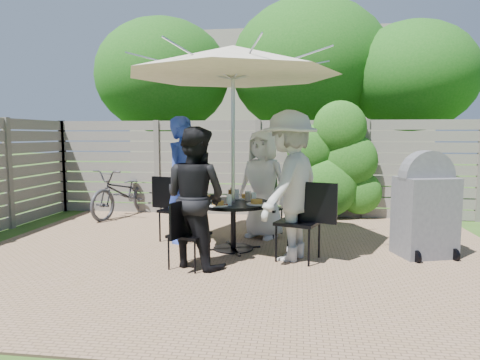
# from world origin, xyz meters

# --- Properties ---
(backyard_envelope) EXTENTS (60.00, 60.00, 5.00)m
(backyard_envelope) POSITION_xyz_m (0.09, 10.29, 2.61)
(backyard_envelope) COLOR #2E5019
(backyard_envelope) RESTS_ON ground
(patio_table) EXTENTS (1.33, 1.33, 0.66)m
(patio_table) POSITION_xyz_m (-0.09, 0.47, 0.46)
(patio_table) COLOR black
(patio_table) RESTS_ON ground
(umbrella) EXTENTS (3.69, 3.69, 2.71)m
(umbrella) POSITION_xyz_m (-0.09, 0.47, 2.52)
(umbrella) COLOR silver
(umbrella) RESTS_ON ground
(chair_back) EXTENTS (0.53, 0.67, 0.88)m
(chair_back) POSITION_xyz_m (0.30, 1.35, 0.26)
(chair_back) COLOR black
(chair_back) RESTS_ON ground
(person_back) EXTENTS (0.94, 0.80, 1.63)m
(person_back) POSITION_xyz_m (0.24, 1.23, 0.82)
(person_back) COLOR silver
(person_back) RESTS_ON ground
(chair_left) EXTENTS (0.72, 0.57, 0.95)m
(chair_left) POSITION_xyz_m (-0.98, 0.86, 0.28)
(chair_left) COLOR black
(chair_left) RESTS_ON ground
(person_left) EXTENTS (0.67, 0.79, 1.83)m
(person_left) POSITION_xyz_m (-0.85, 0.80, 0.91)
(person_left) COLOR #263CA5
(person_left) RESTS_ON ground
(chair_front) EXTENTS (0.49, 0.63, 0.83)m
(chair_front) POSITION_xyz_m (-0.48, -0.41, 0.25)
(chair_front) COLOR black
(chair_front) RESTS_ON ground
(person_front) EXTENTS (0.99, 0.90, 1.66)m
(person_front) POSITION_xyz_m (-0.43, -0.29, 0.83)
(person_front) COLOR black
(person_front) RESTS_ON ground
(chair_right) EXTENTS (0.76, 0.61, 1.00)m
(chair_right) POSITION_xyz_m (0.79, 0.08, 0.30)
(chair_right) COLOR black
(chair_right) RESTS_ON ground
(person_right) EXTENTS (1.12, 1.38, 1.86)m
(person_right) POSITION_xyz_m (0.67, 0.13, 0.93)
(person_right) COLOR #AEAEA9
(person_right) RESTS_ON ground
(plate_back) EXTENTS (0.26, 0.26, 0.06)m
(plate_back) POSITION_xyz_m (0.05, 0.80, 0.69)
(plate_back) COLOR white
(plate_back) RESTS_ON patio_table
(plate_left) EXTENTS (0.26, 0.26, 0.06)m
(plate_left) POSITION_xyz_m (-0.42, 0.61, 0.69)
(plate_left) COLOR white
(plate_left) RESTS_ON patio_table
(plate_front) EXTENTS (0.26, 0.26, 0.06)m
(plate_front) POSITION_xyz_m (-0.24, 0.14, 0.69)
(plate_front) COLOR white
(plate_front) RESTS_ON patio_table
(plate_right) EXTENTS (0.26, 0.26, 0.06)m
(plate_right) POSITION_xyz_m (0.24, 0.32, 0.69)
(plate_right) COLOR white
(plate_right) RESTS_ON patio_table
(glass_back) EXTENTS (0.07, 0.07, 0.14)m
(glass_back) POSITION_xyz_m (-0.08, 0.75, 0.73)
(glass_back) COLOR silver
(glass_back) RESTS_ON patio_table
(glass_front) EXTENTS (0.07, 0.07, 0.14)m
(glass_front) POSITION_xyz_m (-0.10, 0.19, 0.73)
(glass_front) COLOR silver
(glass_front) RESTS_ON patio_table
(glass_right) EXTENTS (0.07, 0.07, 0.14)m
(glass_right) POSITION_xyz_m (0.19, 0.46, 0.73)
(glass_right) COLOR silver
(glass_right) RESTS_ON patio_table
(syrup_jug) EXTENTS (0.09, 0.09, 0.16)m
(syrup_jug) POSITION_xyz_m (-0.13, 0.54, 0.74)
(syrup_jug) COLOR #59280C
(syrup_jug) RESTS_ON patio_table
(coffee_cup) EXTENTS (0.08, 0.08, 0.12)m
(coffee_cup) POSITION_xyz_m (0.09, 0.63, 0.72)
(coffee_cup) COLOR #C6B293
(coffee_cup) RESTS_ON patio_table
(bicycle) EXTENTS (1.09, 1.87, 0.93)m
(bicycle) POSITION_xyz_m (-2.53, 2.60, 0.46)
(bicycle) COLOR #333338
(bicycle) RESTS_ON ground
(bbq_grill) EXTENTS (0.79, 0.69, 1.37)m
(bbq_grill) POSITION_xyz_m (2.38, 0.50, 0.62)
(bbq_grill) COLOR #5D5D62
(bbq_grill) RESTS_ON ground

